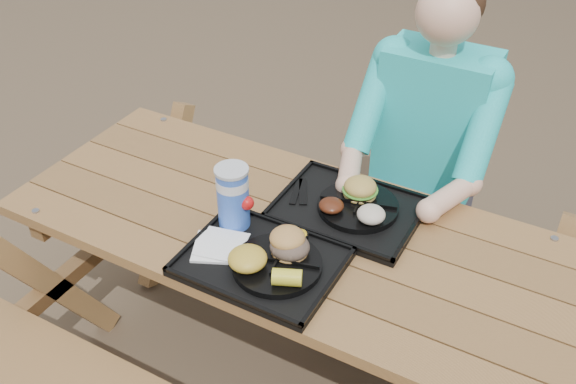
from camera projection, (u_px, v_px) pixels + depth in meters
The scene contains 18 objects.
ground at pixel (288, 375), 2.47m from camera, with size 60.00×60.00×0.00m, color #999999.
picnic_table at pixel (288, 308), 2.25m from camera, with size 1.80×1.49×0.75m, color #999999, non-canonical shape.
tray_near at pixel (262, 262), 1.87m from camera, with size 0.45×0.35×0.02m, color black.
tray_far at pixel (348, 210), 2.07m from camera, with size 0.45×0.35×0.02m, color black.
plate_near at pixel (277, 265), 1.83m from camera, with size 0.26×0.26×0.02m, color black.
plate_far at pixel (358, 206), 2.05m from camera, with size 0.26×0.26×0.02m, color black.
napkin_stack at pixel (217, 246), 1.90m from camera, with size 0.14×0.14×0.02m, color white.
soda_cup at pixel (233, 198), 1.94m from camera, with size 0.10×0.10×0.20m, color blue.
condiment_bbq at pixel (286, 232), 1.94m from camera, with size 0.05×0.05×0.03m, color #310507.
condiment_mustard at pixel (299, 238), 1.92m from camera, with size 0.05×0.05×0.03m, color gold.
sandwich at pixel (290, 238), 1.83m from camera, with size 0.11×0.11×0.11m, color #BE8543, non-canonical shape.
mac_cheese at pixel (247, 259), 1.80m from camera, with size 0.11×0.11×0.06m, color gold.
corn_cob at pixel (287, 277), 1.74m from camera, with size 0.08×0.08×0.05m, color yellow, non-canonical shape.
cutlery_far at pixel (303, 191), 2.13m from camera, with size 0.03×0.14×0.01m, color black.
burger at pixel (361, 183), 2.05m from camera, with size 0.11×0.11×0.10m, color #BD9642, non-canonical shape.
baked_beans at pixel (331, 205), 2.01m from camera, with size 0.08×0.08×0.04m, color #4D1F0F.
potato_salad at pixel (371, 214), 1.96m from camera, with size 0.09×0.09×0.05m, color beige.
diner at pixel (424, 172), 2.45m from camera, with size 0.48×0.84×1.28m, color teal, non-canonical shape.
Camera 1 is at (0.75, -1.37, 2.04)m, focal length 40.00 mm.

